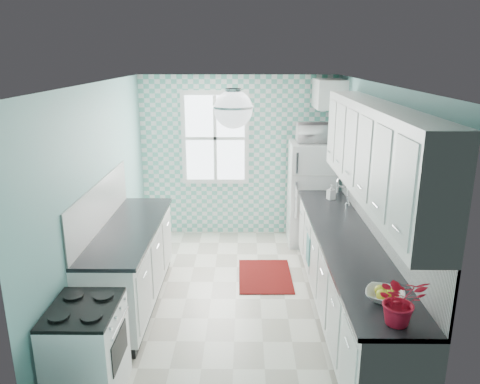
{
  "coord_description": "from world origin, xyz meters",
  "views": [
    {
      "loc": [
        0.1,
        -4.96,
        2.78
      ],
      "look_at": [
        0.05,
        0.25,
        1.25
      ],
      "focal_mm": 35.0,
      "sensor_mm": 36.0,
      "label": 1
    }
  ],
  "objects_px": {
    "ceiling_light": "(233,109)",
    "microwave": "(314,133)",
    "stove": "(87,351)",
    "sink": "(332,208)",
    "fridge": "(311,193)",
    "potted_plant": "(400,300)",
    "fruit_bowl": "(385,296)"
  },
  "relations": [
    {
      "from": "ceiling_light",
      "to": "microwave",
      "type": "xyz_separation_m",
      "value": [
        1.11,
        2.59,
        -0.63
      ]
    },
    {
      "from": "stove",
      "to": "sink",
      "type": "distance_m",
      "value": 3.35
    },
    {
      "from": "ceiling_light",
      "to": "sink",
      "type": "height_order",
      "value": "ceiling_light"
    },
    {
      "from": "fridge",
      "to": "potted_plant",
      "type": "bearing_deg",
      "value": -87.97
    },
    {
      "from": "sink",
      "to": "potted_plant",
      "type": "distance_m",
      "value": 2.66
    },
    {
      "from": "potted_plant",
      "to": "stove",
      "type": "bearing_deg",
      "value": 171.11
    },
    {
      "from": "potted_plant",
      "to": "microwave",
      "type": "bearing_deg",
      "value": 91.36
    },
    {
      "from": "fridge",
      "to": "potted_plant",
      "type": "height_order",
      "value": "fridge"
    },
    {
      "from": "microwave",
      "to": "sink",
      "type": "bearing_deg",
      "value": 92.96
    },
    {
      "from": "sink",
      "to": "microwave",
      "type": "relative_size",
      "value": 1.11
    },
    {
      "from": "ceiling_light",
      "to": "sink",
      "type": "bearing_deg",
      "value": 50.21
    },
    {
      "from": "stove",
      "to": "microwave",
      "type": "height_order",
      "value": "microwave"
    },
    {
      "from": "potted_plant",
      "to": "sink",
      "type": "bearing_deg",
      "value": 89.92
    },
    {
      "from": "fridge",
      "to": "microwave",
      "type": "xyz_separation_m",
      "value": [
        0.0,
        0.0,
        0.92
      ]
    },
    {
      "from": "fruit_bowl",
      "to": "fridge",
      "type": "bearing_deg",
      "value": 91.49
    },
    {
      "from": "ceiling_light",
      "to": "stove",
      "type": "bearing_deg",
      "value": -145.13
    },
    {
      "from": "stove",
      "to": "fridge",
      "type": "bearing_deg",
      "value": 53.41
    },
    {
      "from": "stove",
      "to": "fruit_bowl",
      "type": "bearing_deg",
      "value": -3.62
    },
    {
      "from": "stove",
      "to": "fruit_bowl",
      "type": "height_order",
      "value": "fruit_bowl"
    },
    {
      "from": "ceiling_light",
      "to": "stove",
      "type": "height_order",
      "value": "ceiling_light"
    },
    {
      "from": "fridge",
      "to": "ceiling_light",
      "type": "bearing_deg",
      "value": -112.53
    },
    {
      "from": "fridge",
      "to": "fruit_bowl",
      "type": "bearing_deg",
      "value": -87.84
    },
    {
      "from": "fridge",
      "to": "potted_plant",
      "type": "distance_m",
      "value": 3.82
    },
    {
      "from": "sink",
      "to": "ceiling_light",
      "type": "bearing_deg",
      "value": -132.72
    },
    {
      "from": "fridge",
      "to": "sink",
      "type": "height_order",
      "value": "fridge"
    },
    {
      "from": "ceiling_light",
      "to": "fruit_bowl",
      "type": "xyz_separation_m",
      "value": [
        1.2,
        -0.88,
        -1.35
      ]
    },
    {
      "from": "fridge",
      "to": "fruit_bowl",
      "type": "distance_m",
      "value": 3.47
    },
    {
      "from": "ceiling_light",
      "to": "potted_plant",
      "type": "relative_size",
      "value": 0.94
    },
    {
      "from": "ceiling_light",
      "to": "microwave",
      "type": "distance_m",
      "value": 2.89
    },
    {
      "from": "fridge",
      "to": "fruit_bowl",
      "type": "xyz_separation_m",
      "value": [
        0.09,
        -3.47,
        0.2
      ]
    },
    {
      "from": "potted_plant",
      "to": "microwave",
      "type": "distance_m",
      "value": 3.84
    },
    {
      "from": "fridge",
      "to": "microwave",
      "type": "bearing_deg",
      "value": 55.01
    }
  ]
}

